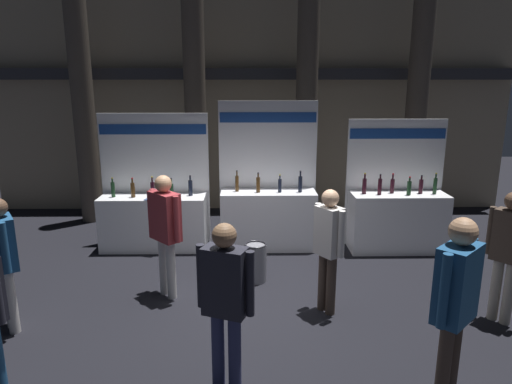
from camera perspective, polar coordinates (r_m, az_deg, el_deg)
name	(u,v)px	position (r m, az deg, el deg)	size (l,w,h in m)	color
ground_plane	(253,302)	(6.33, -0.41, -13.71)	(24.00, 24.00, 0.00)	black
hall_colonnade	(251,91)	(10.25, -0.67, 12.67)	(11.69, 1.34, 5.60)	gray
exhibitor_booth_0	(154,216)	(8.26, -12.73, -2.95)	(1.93, 0.71, 2.38)	white
exhibitor_booth_1	(268,212)	(8.10, 1.54, -2.59)	(1.76, 0.66, 2.60)	white
exhibitor_booth_2	(397,217)	(8.34, 17.35, -2.97)	(1.73, 0.66, 2.29)	white
trash_bin	(256,262)	(6.82, -0.06, -8.88)	(0.33, 0.33, 0.59)	slate
visitor_0	(165,224)	(6.23, -11.40, -4.04)	(0.49, 0.50, 1.72)	silver
visitor_3	(329,242)	(5.79, 9.15, -6.22)	(0.37, 0.43, 1.64)	#47382D
visitor_4	(508,248)	(6.27, 29.23, -6.14)	(0.38, 0.42, 1.67)	#ADA393
visitor_6	(456,296)	(4.39, 23.91, -11.87)	(0.49, 0.48, 1.82)	#47382D
visitor_8	(4,253)	(6.06, -29.24, -6.74)	(0.43, 0.48, 1.64)	silver
visitor_9	(225,294)	(4.28, -3.90, -12.77)	(0.54, 0.35, 1.70)	navy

